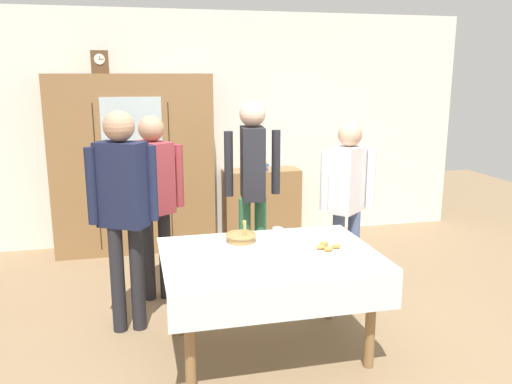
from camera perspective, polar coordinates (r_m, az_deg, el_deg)
ground_plane at (r=4.22m, az=0.65°, el=-15.38°), size 12.00×12.00×0.00m
back_wall at (r=6.36m, az=-5.16°, el=6.92°), size 6.40×0.10×2.70m
dining_table at (r=3.74m, az=1.56°, el=-8.24°), size 1.51×1.06×0.75m
wall_cabinet at (r=6.05m, az=-13.16°, el=2.95°), size 1.76×0.46×1.99m
mantel_clock at (r=5.97m, az=-16.61°, el=13.39°), size 0.18×0.11×0.24m
bookshelf_low at (r=6.39m, az=0.59°, el=-1.38°), size 0.92×0.35×0.86m
book_stack at (r=6.29m, az=0.60°, el=2.88°), size 0.16×0.21×0.10m
tea_cup_far_right at (r=3.92m, az=-4.86°, el=-5.25°), size 0.13×0.13×0.06m
tea_cup_near_left at (r=4.11m, az=2.35°, el=-4.36°), size 0.13×0.13×0.06m
tea_cup_back_edge at (r=3.44m, az=6.38°, el=-7.91°), size 0.13×0.13×0.06m
bread_basket at (r=3.96m, az=-1.62°, el=-4.92°), size 0.24×0.24×0.16m
pastry_plate at (r=3.81m, az=7.79°, el=-6.06°), size 0.28×0.28×0.05m
spoon_mid_left at (r=3.34m, az=-0.75°, el=-8.91°), size 0.12×0.02×0.01m
spoon_near_left at (r=3.47m, az=1.31°, el=-8.07°), size 0.12×0.02×0.01m
spoon_back_edge at (r=3.90m, az=-7.18°, el=-5.78°), size 0.12×0.02×0.01m
person_beside_shelf at (r=4.78m, az=-0.38°, el=1.80°), size 0.52×0.38×1.76m
person_behind_table_right at (r=4.07m, az=-14.25°, el=-0.82°), size 0.52×0.35×1.73m
person_by_cabinet at (r=4.63m, az=-11.04°, el=0.20°), size 0.52×0.41×1.65m
person_near_right_end at (r=4.75m, az=9.93°, el=-0.03°), size 0.52×0.39×1.58m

